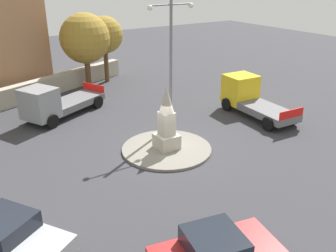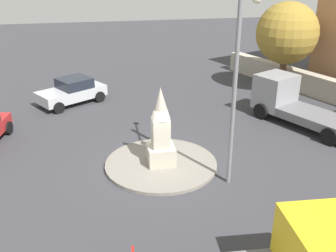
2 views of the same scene
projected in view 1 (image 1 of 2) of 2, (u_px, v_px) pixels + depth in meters
ground_plane at (167, 150)px, 19.14m from camera, size 80.00×80.00×0.00m
traffic_island at (167, 149)px, 19.11m from camera, size 4.66×4.66×0.13m
monument at (167, 123)px, 18.54m from camera, size 1.10×1.10×3.28m
streetlamp at (171, 52)px, 20.07m from camera, size 2.84×0.28×7.57m
car_silver_far_side at (10, 238)px, 11.67m from camera, size 3.58×4.21×1.50m
truck_yellow_parked_left at (250, 97)px, 23.76m from camera, size 2.48×5.54×2.32m
truck_grey_near_island at (54, 103)px, 22.79m from camera, size 5.89×4.24×2.27m
stone_boundary_wall at (19, 94)px, 25.59m from camera, size 18.54×8.05×1.35m
tree_near_wall at (104, 35)px, 29.63m from camera, size 2.98×2.98×5.38m
tree_far_corner at (85, 38)px, 28.05m from camera, size 3.84×3.84×5.81m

